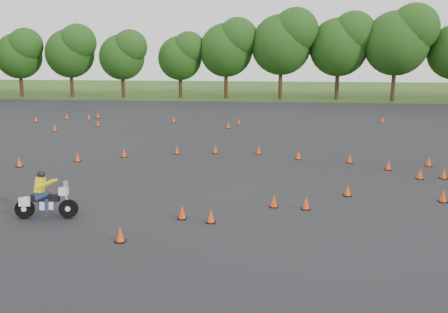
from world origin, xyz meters
The scene contains 5 objects.
ground centered at (0.00, 0.00, 0.00)m, with size 140.00×140.00×0.00m, color #2D5119.
asphalt_pad centered at (0.00, 6.00, 0.01)m, with size 62.00×62.00×0.00m, color black.
treeline centered at (5.08, 35.47, 4.63)m, with size 86.69×32.19×10.71m.
traffic_cones centered at (-0.13, 5.78, 0.23)m, with size 36.51×33.09×0.45m.
rider_yellow centered at (-5.60, -1.07, 0.83)m, with size 2.13×0.65×1.64m, color yellow, non-canonical shape.
Camera 1 is at (2.07, -16.60, 5.75)m, focal length 40.00 mm.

